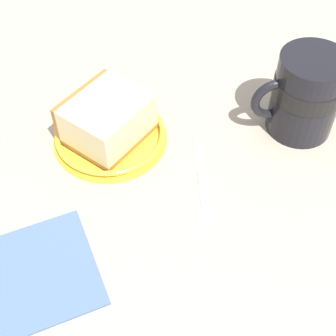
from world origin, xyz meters
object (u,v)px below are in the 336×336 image
(folded_napkin, at_px, (33,275))
(tea_mug, at_px, (305,93))
(teaspoon, at_px, (203,200))
(small_plate, at_px, (111,136))
(cake_slice, at_px, (107,119))

(folded_napkin, bearing_deg, tea_mug, 36.18)
(tea_mug, bearing_deg, teaspoon, -135.44)
(teaspoon, distance_m, folded_napkin, 0.20)
(small_plate, distance_m, cake_slice, 0.03)
(tea_mug, height_order, folded_napkin, tea_mug)
(small_plate, distance_m, tea_mug, 0.25)
(cake_slice, distance_m, folded_napkin, 0.21)
(tea_mug, bearing_deg, folded_napkin, -143.82)
(teaspoon, bearing_deg, folded_napkin, -151.21)
(cake_slice, bearing_deg, tea_mug, 6.39)
(small_plate, height_order, tea_mug, tea_mug)
(cake_slice, relative_size, teaspoon, 0.91)
(teaspoon, bearing_deg, cake_slice, 140.07)
(tea_mug, relative_size, folded_napkin, 0.89)
(small_plate, xyz_separation_m, teaspoon, (0.11, -0.10, -0.00))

